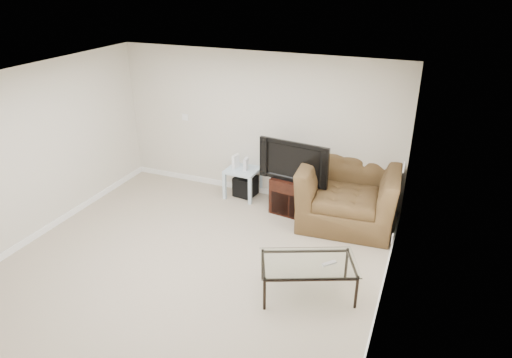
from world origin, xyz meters
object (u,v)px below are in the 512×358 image
at_px(subwoofer, 245,186).
at_px(coffee_table, 307,278).
at_px(tv_stand, 296,195).
at_px(television, 296,160).
at_px(side_table, 243,182).
at_px(recliner, 349,185).

relative_size(subwoofer, coffee_table, 0.30).
bearing_deg(subwoofer, tv_stand, -14.01).
relative_size(television, subwoofer, 3.13).
bearing_deg(television, coffee_table, -60.94).
height_order(tv_stand, side_table, tv_stand).
distance_m(tv_stand, recliner, 0.92).
xyz_separation_m(tv_stand, coffee_table, (0.77, -1.95, -0.08)).
relative_size(tv_stand, side_table, 1.35).
bearing_deg(tv_stand, television, -90.00).
bearing_deg(television, subwoofer, 171.35).
distance_m(subwoofer, coffee_table, 2.83).
height_order(television, coffee_table, television).
xyz_separation_m(recliner, coffee_table, (-0.08, -1.95, -0.42)).
bearing_deg(coffee_table, subwoofer, 128.93).
height_order(television, side_table, television).
distance_m(side_table, subwoofer, 0.09).
bearing_deg(coffee_table, recliner, 87.68).
distance_m(tv_stand, television, 0.64).
xyz_separation_m(television, side_table, (-1.03, 0.26, -0.68)).
height_order(side_table, subwoofer, side_table).
bearing_deg(subwoofer, side_table, -148.25).
height_order(tv_stand, subwoofer, tv_stand).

